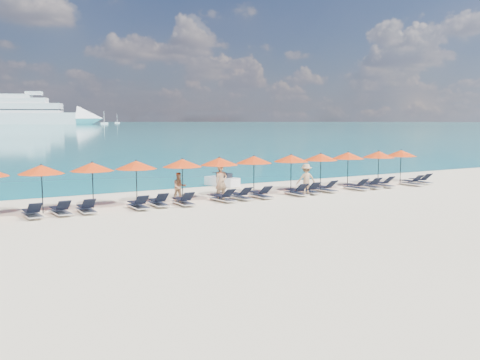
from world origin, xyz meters
TOP-DOWN VIEW (x-y plane):
  - ground at (0.00, 0.00)m, footprint 1400.00×1400.00m
  - cruise_ship at (63.55, 503.20)m, footprint 139.06×73.55m
  - sailboat_near at (126.35, 468.53)m, footprint 6.69×2.23m
  - sailboat_far at (179.27, 599.41)m, footprint 5.87×1.96m
  - jetski at (2.58, 9.70)m, footprint 1.56×2.55m
  - beachgoer_a at (-0.23, 4.62)m, footprint 0.70×0.48m
  - beachgoer_b at (-2.41, 5.20)m, footprint 0.78×0.50m
  - beachgoer_c at (4.88, 3.86)m, footprint 1.25×0.86m
  - umbrella_2 at (-9.30, 5.00)m, footprint 2.10×2.10m
  - umbrella_3 at (-6.93, 5.25)m, footprint 2.10×2.10m
  - umbrella_4 at (-4.74, 5.20)m, footprint 2.10×2.10m
  - umbrella_5 at (-2.28, 5.09)m, footprint 2.10×2.10m
  - umbrella_6 at (-0.07, 5.12)m, footprint 2.10×2.10m
  - umbrella_7 at (2.21, 5.24)m, footprint 2.10×2.10m
  - umbrella_8 at (4.68, 5.08)m, footprint 2.10×2.10m
  - umbrella_9 at (6.88, 5.06)m, footprint 2.10×2.10m
  - umbrella_10 at (9.23, 5.26)m, footprint 2.10×2.10m
  - umbrella_11 at (11.64, 5.03)m, footprint 2.10×2.10m
  - umbrella_12 at (13.90, 5.23)m, footprint 2.10×2.10m
  - lounger_3 at (-9.94, 3.93)m, footprint 0.71×1.73m
  - lounger_4 at (-8.73, 4.02)m, footprint 0.75×1.74m
  - lounger_5 at (-7.59, 3.97)m, footprint 0.64×1.71m
  - lounger_6 at (-5.17, 3.80)m, footprint 0.62×1.70m
  - lounger_7 at (-4.04, 4.06)m, footprint 0.67×1.72m
  - lounger_8 at (-2.82, 3.74)m, footprint 0.66×1.71m
  - lounger_9 at (-0.54, 3.81)m, footprint 0.79×1.75m
  - lounger_10 at (0.57, 3.95)m, footprint 0.74×1.74m
  - lounger_11 at (1.82, 3.88)m, footprint 0.62×1.70m
  - lounger_12 at (4.12, 3.73)m, footprint 0.67×1.72m
  - lounger_13 at (5.19, 3.94)m, footprint 0.77×1.75m
  - lounger_14 at (6.45, 4.08)m, footprint 0.76×1.75m
  - lounger_15 at (8.72, 3.88)m, footprint 0.74×1.74m
  - lounger_16 at (9.92, 3.93)m, footprint 0.75×1.74m
  - lounger_17 at (11.04, 4.04)m, footprint 0.76×1.75m
  - lounger_18 at (13.37, 3.75)m, footprint 0.62×1.70m
  - lounger_19 at (14.56, 4.07)m, footprint 0.71×1.73m

SIDE VIEW (x-z plane):
  - ground at x=0.00m, z-range 0.00..0.00m
  - lounger_3 at x=-9.94m, z-range -0.09..0.56m
  - lounger_4 at x=-8.73m, z-range -0.09..0.56m
  - lounger_5 at x=-7.59m, z-range -0.09..0.56m
  - lounger_6 at x=-5.17m, z-range -0.09..0.56m
  - lounger_7 at x=-4.04m, z-range -0.09..0.56m
  - lounger_8 at x=-2.82m, z-range -0.09..0.56m
  - lounger_9 at x=-0.54m, z-range -0.09..0.56m
  - lounger_10 at x=0.57m, z-range -0.09..0.56m
  - lounger_11 at x=1.82m, z-range -0.09..0.56m
  - lounger_12 at x=4.12m, z-range -0.09..0.56m
  - lounger_13 at x=5.19m, z-range -0.09..0.56m
  - lounger_14 at x=6.45m, z-range -0.09..0.56m
  - lounger_15 at x=8.72m, z-range -0.09..0.56m
  - lounger_16 at x=9.92m, z-range -0.09..0.56m
  - lounger_17 at x=11.04m, z-range -0.09..0.56m
  - lounger_18 at x=13.37m, z-range -0.09..0.56m
  - lounger_19 at x=14.56m, z-range -0.09..0.56m
  - jetski at x=2.58m, z-range -0.08..0.78m
  - beachgoer_b at x=-2.41m, z-range 0.00..1.52m
  - beachgoer_c at x=4.88m, z-range 0.00..1.76m
  - beachgoer_a at x=-0.23m, z-range 0.00..1.89m
  - sailboat_far at x=179.27m, z-range -4.28..6.49m
  - sailboat_near at x=126.35m, z-range -4.87..7.39m
  - umbrella_2 at x=-9.30m, z-range 0.88..3.16m
  - umbrella_3 at x=-6.93m, z-range 0.88..3.16m
  - umbrella_4 at x=-4.74m, z-range 0.88..3.16m
  - umbrella_5 at x=-2.28m, z-range 0.88..3.16m
  - umbrella_6 at x=-0.07m, z-range 0.88..3.16m
  - umbrella_7 at x=2.21m, z-range 0.88..3.16m
  - umbrella_8 at x=4.68m, z-range 0.88..3.16m
  - umbrella_9 at x=6.88m, z-range 0.88..3.16m
  - umbrella_10 at x=9.23m, z-range 0.88..3.16m
  - umbrella_11 at x=11.64m, z-range 0.88..3.16m
  - umbrella_12 at x=13.90m, z-range 0.88..3.16m
  - cruise_ship at x=63.55m, z-range -9.41..29.83m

